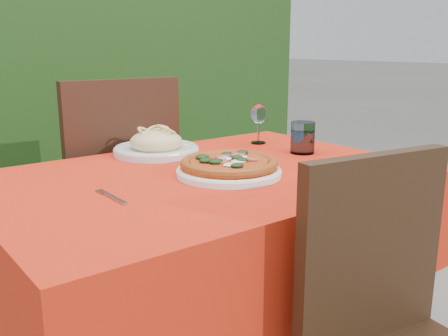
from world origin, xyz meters
TOP-DOWN VIEW (x-y plane):
  - hedge at (0.00, 1.55)m, footprint 3.20×0.55m
  - dining_table at (0.00, 0.00)m, footprint 1.26×0.86m
  - chair_near at (0.05, -0.63)m, footprint 0.46×0.46m
  - chair_far at (-0.02, 0.61)m, footprint 0.47×0.47m
  - pizza_plate at (0.03, -0.06)m, footprint 0.33×0.33m
  - pasta_plate at (0.01, 0.32)m, footprint 0.29×0.29m
  - water_glass at (0.42, 0.02)m, footprint 0.08×0.08m
  - wine_glass at (0.41, 0.24)m, footprint 0.06×0.06m
  - fork at (-0.33, -0.07)m, footprint 0.02×0.16m

SIDE VIEW (x-z plane):
  - chair_near at x=0.05m, z-range 0.06..0.95m
  - chair_far at x=-0.02m, z-range 0.07..1.07m
  - dining_table at x=0.00m, z-range 0.22..0.97m
  - fork at x=-0.33m, z-range 0.75..0.75m
  - pizza_plate at x=0.03m, z-range 0.75..0.80m
  - pasta_plate at x=0.01m, z-range 0.74..0.82m
  - water_glass at x=0.42m, z-range 0.74..0.85m
  - wine_glass at x=0.41m, z-range 0.78..0.93m
  - hedge at x=0.00m, z-range 0.03..1.81m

